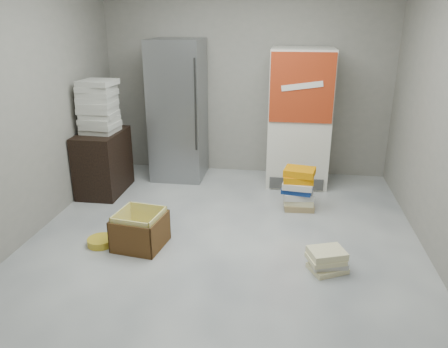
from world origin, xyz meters
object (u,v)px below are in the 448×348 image
(coke_cooler, at_px, (299,118))
(steel_fridge, at_px, (178,111))
(cardboard_box, at_px, (140,232))
(wood_shelf, at_px, (103,162))
(phonebook_stack_main, at_px, (298,189))

(coke_cooler, bearing_deg, steel_fridge, 179.82)
(steel_fridge, xyz_separation_m, cardboard_box, (0.09, -2.06, -0.80))
(steel_fridge, bearing_deg, wood_shelf, -138.69)
(wood_shelf, bearing_deg, cardboard_box, -55.23)
(wood_shelf, height_order, phonebook_stack_main, wood_shelf)
(phonebook_stack_main, relative_size, cardboard_box, 0.98)
(coke_cooler, bearing_deg, wood_shelf, -163.72)
(steel_fridge, height_order, phonebook_stack_main, steel_fridge)
(cardboard_box, bearing_deg, phonebook_stack_main, 44.05)
(coke_cooler, height_order, wood_shelf, coke_cooler)
(phonebook_stack_main, height_order, cardboard_box, phonebook_stack_main)
(cardboard_box, bearing_deg, wood_shelf, 132.92)
(phonebook_stack_main, xyz_separation_m, cardboard_box, (-1.57, -1.14, -0.10))
(wood_shelf, bearing_deg, coke_cooler, 16.28)
(coke_cooler, relative_size, wood_shelf, 2.25)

